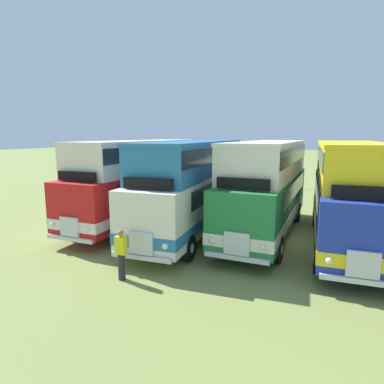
# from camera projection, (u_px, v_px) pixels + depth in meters

# --- Properties ---
(ground_plane) EXTENTS (200.00, 200.00, 0.00)m
(ground_plane) POSITION_uv_depth(u_px,v_px,m) (302.00, 241.00, 14.98)
(ground_plane) COLOR olive
(bus_first_in_row) EXTENTS (2.65, 11.02, 4.49)m
(bus_first_in_row) POSITION_uv_depth(u_px,v_px,m) (140.00, 177.00, 18.16)
(bus_first_in_row) COLOR red
(bus_first_in_row) RESTS_ON ground
(bus_second_in_row) EXTENTS (3.14, 11.47, 4.49)m
(bus_second_in_row) POSITION_uv_depth(u_px,v_px,m) (195.00, 182.00, 16.39)
(bus_second_in_row) COLOR silver
(bus_second_in_row) RESTS_ON ground
(bus_third_in_row) EXTENTS (2.80, 10.32, 4.49)m
(bus_third_in_row) POSITION_uv_depth(u_px,v_px,m) (267.00, 184.00, 15.68)
(bus_third_in_row) COLOR #237538
(bus_third_in_row) RESTS_ON ground
(bus_fourth_in_row) EXTENTS (2.96, 10.24, 4.49)m
(bus_fourth_in_row) POSITION_uv_depth(u_px,v_px,m) (348.00, 190.00, 13.95)
(bus_fourth_in_row) COLOR #1E339E
(bus_fourth_in_row) RESTS_ON ground
(marshal_person) EXTENTS (0.36, 0.24, 1.73)m
(marshal_person) POSITION_uv_depth(u_px,v_px,m) (121.00, 254.00, 10.82)
(marshal_person) COLOR #23232D
(marshal_person) RESTS_ON ground
(rope_fence_line) EXTENTS (23.56, 0.08, 1.05)m
(rope_fence_line) POSITION_uv_depth(u_px,v_px,m) (312.00, 193.00, 23.44)
(rope_fence_line) COLOR #8C704C
(rope_fence_line) RESTS_ON ground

